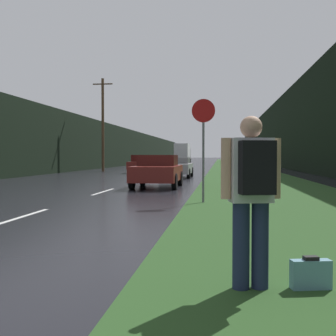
{
  "coord_description": "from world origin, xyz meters",
  "views": [
    {
      "loc": [
        4.58,
        -2.71,
        1.43
      ],
      "look_at": [
        2.53,
        13.79,
        0.94
      ],
      "focal_mm": 45.0,
      "sensor_mm": 36.0,
      "label": 1
    }
  ],
  "objects_px": {
    "hitchhiker_with_backpack": "(252,191)",
    "car_oncoming": "(143,164)",
    "car_passing_near": "(158,171)",
    "stop_sign": "(203,139)",
    "suitcase": "(311,275)",
    "car_passing_far": "(177,167)",
    "delivery_truck": "(183,153)"
  },
  "relations": [
    {
      "from": "hitchhiker_with_backpack",
      "to": "car_oncoming",
      "type": "relative_size",
      "value": 0.4
    },
    {
      "from": "car_passing_near",
      "to": "car_oncoming",
      "type": "distance_m",
      "value": 16.16
    },
    {
      "from": "stop_sign",
      "to": "hitchhiker_with_backpack",
      "type": "xyz_separation_m",
      "value": [
        0.84,
        -8.22,
        -0.86
      ]
    },
    {
      "from": "suitcase",
      "to": "car_passing_far",
      "type": "distance_m",
      "value": 23.24
    },
    {
      "from": "car_passing_near",
      "to": "delivery_truck",
      "type": "height_order",
      "value": "delivery_truck"
    },
    {
      "from": "car_passing_near",
      "to": "car_oncoming",
      "type": "relative_size",
      "value": 0.87
    },
    {
      "from": "hitchhiker_with_backpack",
      "to": "car_passing_far",
      "type": "bearing_deg",
      "value": 85.29
    },
    {
      "from": "suitcase",
      "to": "hitchhiker_with_backpack",
      "type": "bearing_deg",
      "value": 176.24
    },
    {
      "from": "hitchhiker_with_backpack",
      "to": "car_passing_far",
      "type": "height_order",
      "value": "hitchhiker_with_backpack"
    },
    {
      "from": "hitchhiker_with_backpack",
      "to": "delivery_truck",
      "type": "relative_size",
      "value": 0.24
    },
    {
      "from": "car_oncoming",
      "to": "delivery_truck",
      "type": "xyz_separation_m",
      "value": [
        0.0,
        36.95,
        1.05
      ]
    },
    {
      "from": "hitchhiker_with_backpack",
      "to": "suitcase",
      "type": "distance_m",
      "value": 1.09
    },
    {
      "from": "delivery_truck",
      "to": "car_passing_near",
      "type": "bearing_deg",
      "value": -86.13
    },
    {
      "from": "hitchhiker_with_backpack",
      "to": "car_oncoming",
      "type": "xyz_separation_m",
      "value": [
        -6.69,
        30.01,
        -0.31
      ]
    },
    {
      "from": "car_passing_far",
      "to": "car_oncoming",
      "type": "xyz_separation_m",
      "value": [
        -3.56,
        6.99,
        0.07
      ]
    },
    {
      "from": "stop_sign",
      "to": "car_oncoming",
      "type": "bearing_deg",
      "value": 105.04
    },
    {
      "from": "stop_sign",
      "to": "car_oncoming",
      "type": "height_order",
      "value": "stop_sign"
    },
    {
      "from": "hitchhiker_with_backpack",
      "to": "stop_sign",
      "type": "bearing_deg",
      "value": 83.36
    },
    {
      "from": "delivery_truck",
      "to": "stop_sign",
      "type": "bearing_deg",
      "value": -84.31
    },
    {
      "from": "suitcase",
      "to": "car_passing_near",
      "type": "height_order",
      "value": "car_passing_near"
    },
    {
      "from": "car_oncoming",
      "to": "suitcase",
      "type": "bearing_deg",
      "value": -76.26
    },
    {
      "from": "suitcase",
      "to": "car_passing_near",
      "type": "xyz_separation_m",
      "value": [
        -3.75,
        14.15,
        0.57
      ]
    },
    {
      "from": "hitchhiker_with_backpack",
      "to": "car_passing_far",
      "type": "distance_m",
      "value": 23.24
    },
    {
      "from": "delivery_truck",
      "to": "car_passing_far",
      "type": "bearing_deg",
      "value": -85.36
    },
    {
      "from": "car_oncoming",
      "to": "car_passing_near",
      "type": "bearing_deg",
      "value": -77.27
    },
    {
      "from": "stop_sign",
      "to": "car_oncoming",
      "type": "relative_size",
      "value": 0.68
    },
    {
      "from": "car_passing_near",
      "to": "car_passing_far",
      "type": "relative_size",
      "value": 0.9
    },
    {
      "from": "stop_sign",
      "to": "hitchhiker_with_backpack",
      "type": "height_order",
      "value": "stop_sign"
    },
    {
      "from": "stop_sign",
      "to": "car_passing_far",
      "type": "height_order",
      "value": "stop_sign"
    },
    {
      "from": "stop_sign",
      "to": "suitcase",
      "type": "distance_m",
      "value": 8.43
    },
    {
      "from": "stop_sign",
      "to": "car_passing_near",
      "type": "xyz_separation_m",
      "value": [
        -2.29,
        6.03,
        -1.18
      ]
    },
    {
      "from": "hitchhiker_with_backpack",
      "to": "car_passing_far",
      "type": "xyz_separation_m",
      "value": [
        -3.13,
        23.02,
        -0.38
      ]
    }
  ]
}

